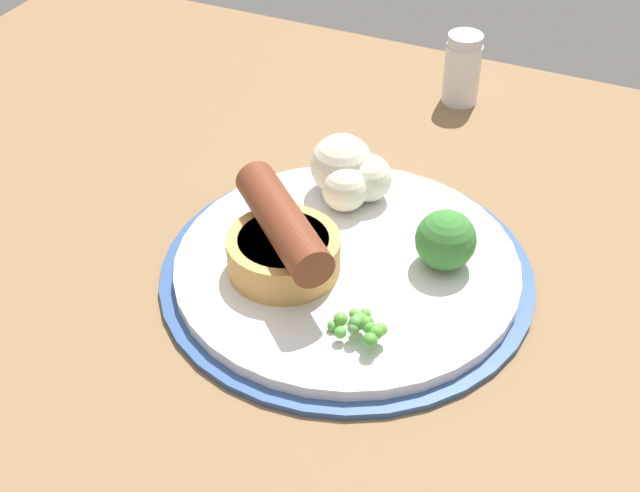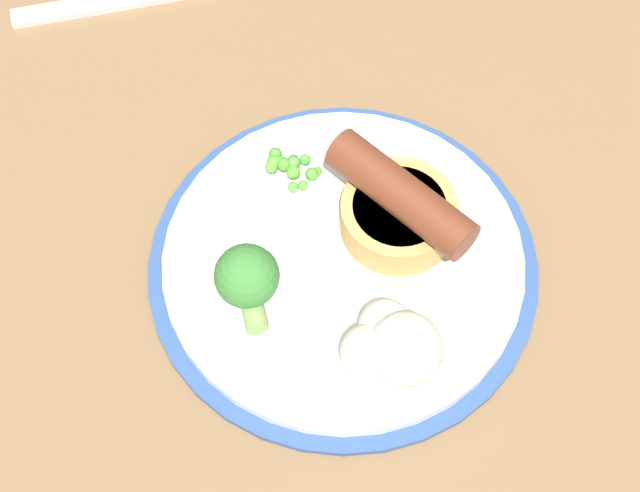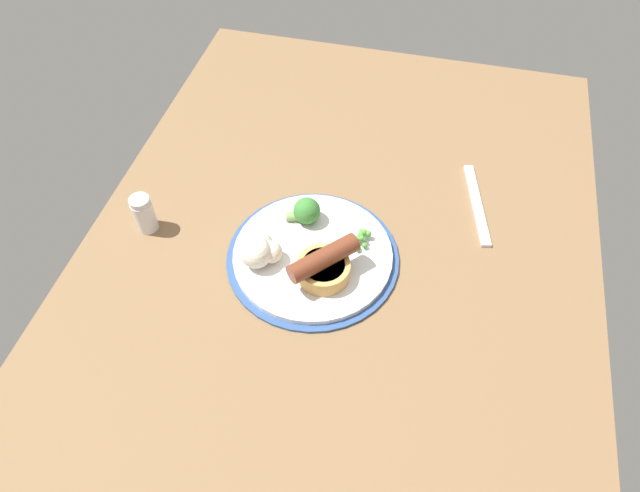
{
  "view_description": "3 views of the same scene",
  "coord_description": "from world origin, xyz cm",
  "px_view_note": "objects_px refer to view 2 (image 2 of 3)",
  "views": [
    {
      "loc": [
        -14.57,
        41.21,
        44.94
      ],
      "look_at": [
        5.22,
        -2.75,
        5.79
      ],
      "focal_mm": 50.0,
      "sensor_mm": 36.0,
      "label": 1
    },
    {
      "loc": [
        2.28,
        -38.19,
        67.5
      ],
      "look_at": [
        1.91,
        -3.68,
        6.36
      ],
      "focal_mm": 60.0,
      "sensor_mm": 36.0,
      "label": 2
    },
    {
      "loc": [
        55.09,
        10.16,
        73.38
      ],
      "look_at": [
        3.52,
        -2.4,
        6.45
      ],
      "focal_mm": 32.0,
      "sensor_mm": 36.0,
      "label": 3
    }
  ],
  "objects_px": {
    "dinner_plate": "(343,265)",
    "cauliflower_floret": "(392,345)",
    "pea_pile": "(289,166)",
    "fork": "(126,0)",
    "sausage_pudding": "(399,208)",
    "broccoli_floret_near": "(247,278)"
  },
  "relations": [
    {
      "from": "sausage_pudding",
      "to": "pea_pile",
      "type": "height_order",
      "value": "sausage_pudding"
    },
    {
      "from": "fork",
      "to": "cauliflower_floret",
      "type": "bearing_deg",
      "value": -70.6
    },
    {
      "from": "dinner_plate",
      "to": "cauliflower_floret",
      "type": "distance_m",
      "value": 0.08
    },
    {
      "from": "broccoli_floret_near",
      "to": "fork",
      "type": "relative_size",
      "value": 0.31
    },
    {
      "from": "dinner_plate",
      "to": "broccoli_floret_near",
      "type": "distance_m",
      "value": 0.07
    },
    {
      "from": "sausage_pudding",
      "to": "fork",
      "type": "relative_size",
      "value": 0.56
    },
    {
      "from": "sausage_pudding",
      "to": "fork",
      "type": "distance_m",
      "value": 0.3
    },
    {
      "from": "pea_pile",
      "to": "fork",
      "type": "xyz_separation_m",
      "value": [
        -0.13,
        0.17,
        -0.02
      ]
    },
    {
      "from": "cauliflower_floret",
      "to": "fork",
      "type": "distance_m",
      "value": 0.37
    },
    {
      "from": "sausage_pudding",
      "to": "broccoli_floret_near",
      "type": "bearing_deg",
      "value": -109.74
    },
    {
      "from": "broccoli_floret_near",
      "to": "fork",
      "type": "xyz_separation_m",
      "value": [
        -0.11,
        0.27,
        -0.03
      ]
    },
    {
      "from": "dinner_plate",
      "to": "pea_pile",
      "type": "relative_size",
      "value": 6.65
    },
    {
      "from": "pea_pile",
      "to": "broccoli_floret_near",
      "type": "height_order",
      "value": "broccoli_floret_near"
    },
    {
      "from": "sausage_pudding",
      "to": "fork",
      "type": "height_order",
      "value": "sausage_pudding"
    },
    {
      "from": "sausage_pudding",
      "to": "broccoli_floret_near",
      "type": "xyz_separation_m",
      "value": [
        -0.1,
        -0.05,
        -0.0
      ]
    },
    {
      "from": "dinner_plate",
      "to": "pea_pile",
      "type": "height_order",
      "value": "pea_pile"
    },
    {
      "from": "sausage_pudding",
      "to": "broccoli_floret_near",
      "type": "height_order",
      "value": "sausage_pudding"
    },
    {
      "from": "broccoli_floret_near",
      "to": "cauliflower_floret",
      "type": "height_order",
      "value": "cauliflower_floret"
    },
    {
      "from": "dinner_plate",
      "to": "cauliflower_floret",
      "type": "height_order",
      "value": "cauliflower_floret"
    },
    {
      "from": "cauliflower_floret",
      "to": "fork",
      "type": "xyz_separation_m",
      "value": [
        -0.2,
        0.31,
        -0.03
      ]
    },
    {
      "from": "dinner_plate",
      "to": "sausage_pudding",
      "type": "height_order",
      "value": "sausage_pudding"
    },
    {
      "from": "broccoli_floret_near",
      "to": "cauliflower_floret",
      "type": "relative_size",
      "value": 0.85
    }
  ]
}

